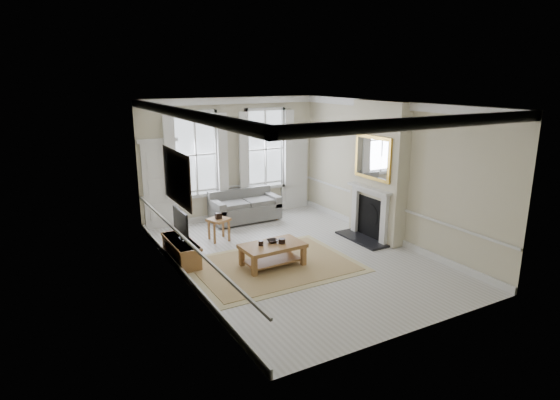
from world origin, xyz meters
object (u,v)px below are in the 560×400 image
coffee_table (273,248)px  tv_stand (181,251)px  sofa (244,208)px  side_table (219,223)px

coffee_table → tv_stand: same height
sofa → coffee_table: size_ratio=1.39×
side_table → coffee_table: side_table is taller
side_table → tv_stand: 1.55m
tv_stand → sofa: bearing=40.0°
side_table → coffee_table: bearing=-79.6°
sofa → side_table: size_ratio=3.13×
sofa → side_table: (-1.24, -1.19, 0.09)m
sofa → coffee_table: 3.39m
side_table → coffee_table: size_ratio=0.44×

